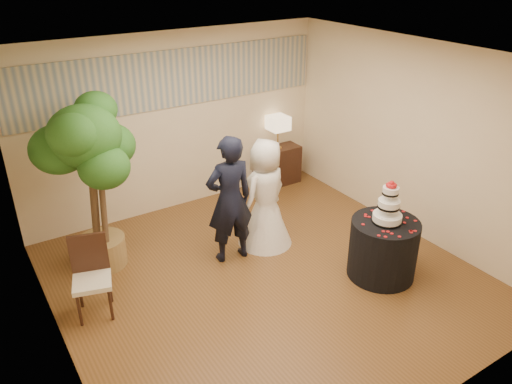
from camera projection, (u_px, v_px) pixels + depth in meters
floor at (266, 278)px, 6.48m from camera, size 5.00×5.00×0.00m
ceiling at (269, 59)px, 5.24m from camera, size 5.00×5.00×0.00m
wall_back at (177, 123)px, 7.75m from camera, size 5.00×0.06×2.80m
wall_front at (442, 291)px, 3.98m from camera, size 5.00×0.06×2.80m
wall_left at (45, 241)px, 4.65m from camera, size 0.06×5.00×2.80m
wall_right at (413, 140)px, 7.08m from camera, size 0.06×5.00×2.80m
mural_border at (175, 79)px, 7.42m from camera, size 4.90×0.02×0.85m
groom at (230, 200)px, 6.52m from camera, size 0.68×0.48×1.78m
bride at (265, 193)px, 6.92m from camera, size 0.96×0.96×1.58m
cake_table at (383, 249)px, 6.38m from camera, size 1.01×1.01×0.78m
wedding_cake at (389, 202)px, 6.08m from camera, size 0.37×0.37×0.57m
console at (277, 166)px, 8.91m from camera, size 0.82×0.37×0.69m
table_lamp at (278, 132)px, 8.63m from camera, size 0.33×0.33×0.58m
ficus_tree at (92, 186)px, 6.25m from camera, size 1.57×1.57×2.33m
side_chair at (92, 279)px, 5.65m from camera, size 0.55×0.57×0.96m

